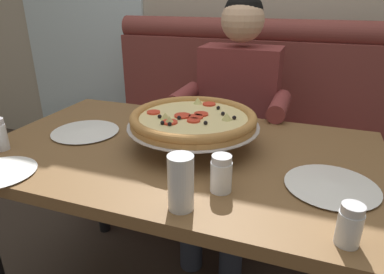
% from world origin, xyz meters
% --- Properties ---
extents(booth_bench, '(1.69, 0.78, 1.13)m').
position_xyz_m(booth_bench, '(0.00, 0.88, 0.40)').
color(booth_bench, brown).
rests_on(booth_bench, ground_plane).
extents(dining_table, '(1.37, 0.82, 0.76)m').
position_xyz_m(dining_table, '(0.00, 0.00, 0.67)').
color(dining_table, brown).
rests_on(dining_table, ground_plane).
extents(diner_main, '(0.54, 0.64, 1.27)m').
position_xyz_m(diner_main, '(0.05, 0.61, 0.71)').
color(diner_main, '#2D3342').
rests_on(diner_main, ground_plane).
extents(pizza, '(0.46, 0.46, 0.13)m').
position_xyz_m(pizza, '(0.04, 0.04, 0.86)').
color(pizza, silver).
rests_on(pizza, dining_table).
extents(shaker_parmesan, '(0.05, 0.05, 0.11)m').
position_xyz_m(shaker_parmesan, '(-0.58, -0.22, 0.81)').
color(shaker_parmesan, white).
rests_on(shaker_parmesan, dining_table).
extents(shaker_pepper_flakes, '(0.05, 0.05, 0.10)m').
position_xyz_m(shaker_pepper_flakes, '(0.53, -0.33, 0.80)').
color(shaker_pepper_flakes, white).
rests_on(shaker_pepper_flakes, dining_table).
extents(shaker_oregano, '(0.06, 0.06, 0.11)m').
position_xyz_m(shaker_oregano, '(0.21, -0.22, 0.80)').
color(shaker_oregano, white).
rests_on(shaker_oregano, dining_table).
extents(plate_near_left, '(0.26, 0.26, 0.02)m').
position_xyz_m(plate_near_left, '(-0.40, 0.01, 0.77)').
color(plate_near_left, white).
rests_on(plate_near_left, dining_table).
extents(plate_near_right, '(0.26, 0.26, 0.02)m').
position_xyz_m(plate_near_right, '(0.50, -0.10, 0.77)').
color(plate_near_right, white).
rests_on(plate_near_right, dining_table).
extents(drinking_glass, '(0.07, 0.07, 0.15)m').
position_xyz_m(drinking_glass, '(0.14, -0.33, 0.82)').
color(drinking_glass, silver).
rests_on(drinking_glass, dining_table).
extents(patio_chair, '(0.40, 0.40, 0.86)m').
position_xyz_m(patio_chair, '(-1.34, 2.11, 0.52)').
color(patio_chair, black).
rests_on(patio_chair, ground_plane).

